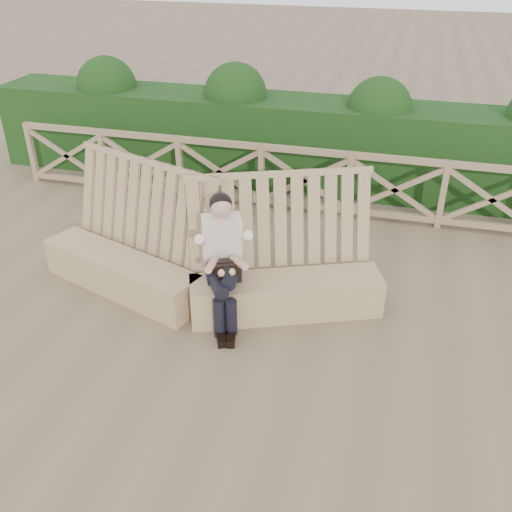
# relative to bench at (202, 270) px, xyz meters

# --- Properties ---
(ground) EXTENTS (60.00, 60.00, 0.00)m
(ground) POSITION_rel_bench_xyz_m (0.74, -0.71, -0.41)
(ground) COLOR brown
(ground) RESTS_ON ground
(bench) EXTENTS (4.47, 1.56, 1.62)m
(bench) POSITION_rel_bench_xyz_m (0.00, 0.00, 0.00)
(bench) COLOR #987A57
(bench) RESTS_ON ground
(woman) EXTENTS (0.65, 1.01, 1.57)m
(woman) POSITION_rel_bench_xyz_m (0.38, -0.30, 0.42)
(woman) COLOR black
(woman) RESTS_ON ground
(guardrail) EXTENTS (10.10, 0.09, 1.10)m
(guardrail) POSITION_rel_bench_xyz_m (0.74, 2.79, 0.14)
(guardrail) COLOR #85674D
(guardrail) RESTS_ON ground
(hedge) EXTENTS (12.00, 1.20, 1.50)m
(hedge) POSITION_rel_bench_xyz_m (0.74, 3.99, 0.34)
(hedge) COLOR black
(hedge) RESTS_ON ground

